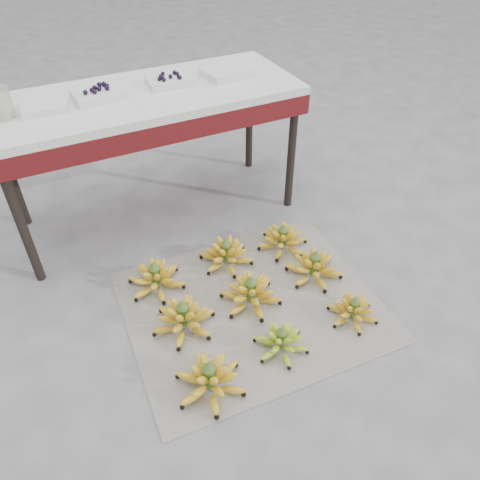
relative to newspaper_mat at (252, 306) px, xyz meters
name	(u,v)px	position (x,y,z in m)	size (l,w,h in m)	color
ground	(252,317)	(-0.03, -0.07, 0.00)	(60.00, 60.00, 0.00)	#5B5B5D
newspaper_mat	(252,306)	(0.00, 0.00, 0.00)	(1.25, 1.05, 0.01)	silver
bunch_front_left	(210,380)	(-0.39, -0.35, 0.07)	(0.36, 0.36, 0.19)	gold
bunch_front_center	(281,341)	(-0.01, -0.30, 0.06)	(0.30, 0.30, 0.15)	#78AC23
bunch_front_right	(353,311)	(0.40, -0.30, 0.05)	(0.26, 0.26, 0.15)	gold
bunch_mid_left	(184,318)	(-0.36, 0.02, 0.07)	(0.39, 0.39, 0.19)	gold
bunch_mid_center	(251,293)	(0.00, 0.02, 0.07)	(0.35, 0.35, 0.19)	gold
bunch_mid_right	(314,267)	(0.40, 0.04, 0.07)	(0.32, 0.32, 0.18)	gold
bunch_back_left	(156,279)	(-0.39, 0.34, 0.07)	(0.30, 0.30, 0.18)	gold
bunch_back_center	(226,255)	(0.02, 0.35, 0.06)	(0.37, 0.37, 0.18)	gold
bunch_back_right	(283,240)	(0.37, 0.32, 0.06)	(0.35, 0.35, 0.18)	gold
vendor_table	(147,108)	(-0.15, 0.98, 0.71)	(1.68, 0.67, 0.81)	black
tray_far_left	(45,107)	(-0.67, 0.97, 0.82)	(0.23, 0.18, 0.04)	silver
tray_left	(99,94)	(-0.39, 1.00, 0.83)	(0.27, 0.20, 0.07)	silver
tray_right	(170,81)	(0.00, 1.01, 0.82)	(0.25, 0.19, 0.06)	silver
tray_far_right	(228,72)	(0.34, 0.99, 0.82)	(0.30, 0.23, 0.04)	silver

